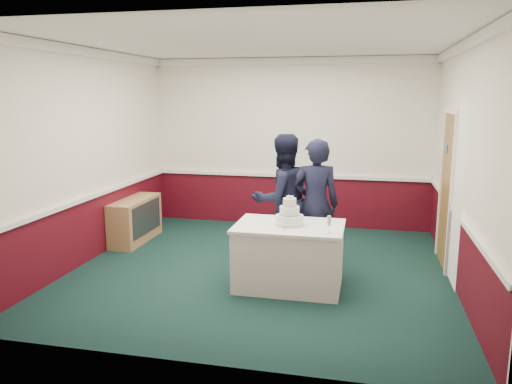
% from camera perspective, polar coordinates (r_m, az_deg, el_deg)
% --- Properties ---
extents(ground, '(5.00, 5.00, 0.00)m').
position_cam_1_polar(ground, '(6.91, 0.52, -8.85)').
color(ground, '#14312C').
rests_on(ground, ground).
extents(room_shell, '(5.00, 5.00, 3.00)m').
position_cam_1_polar(room_shell, '(7.09, 2.22, 7.92)').
color(room_shell, white).
rests_on(room_shell, ground).
extents(sideboard, '(0.41, 1.20, 0.70)m').
position_cam_1_polar(sideboard, '(8.36, -13.61, -3.14)').
color(sideboard, '#AA8752').
rests_on(sideboard, ground).
extents(cake_table, '(1.32, 0.92, 0.79)m').
position_cam_1_polar(cake_table, '(6.23, 3.79, -7.22)').
color(cake_table, white).
rests_on(cake_table, ground).
extents(wedding_cake, '(0.35, 0.35, 0.36)m').
position_cam_1_polar(wedding_cake, '(6.09, 3.85, -2.75)').
color(wedding_cake, white).
rests_on(wedding_cake, cake_table).
extents(cake_knife, '(0.04, 0.22, 0.00)m').
position_cam_1_polar(cake_knife, '(5.93, 3.25, -4.20)').
color(cake_knife, silver).
rests_on(cake_knife, cake_table).
extents(champagne_flute, '(0.05, 0.05, 0.21)m').
position_cam_1_polar(champagne_flute, '(5.76, 8.35, -3.37)').
color(champagne_flute, silver).
rests_on(champagne_flute, cake_table).
extents(person_man, '(1.13, 1.08, 1.83)m').
position_cam_1_polar(person_man, '(6.94, 3.02, -0.90)').
color(person_man, black).
rests_on(person_man, ground).
extents(person_woman, '(0.73, 0.55, 1.79)m').
position_cam_1_polar(person_woman, '(6.78, 6.77, -1.44)').
color(person_woman, black).
rests_on(person_woman, ground).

